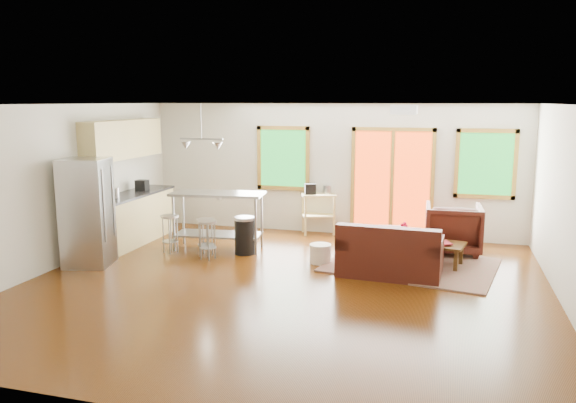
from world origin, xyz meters
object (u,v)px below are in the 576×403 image
(coffee_table, at_px, (433,245))
(armchair, at_px, (453,226))
(rug, at_px, (411,265))
(kitchen_cart, at_px, (317,199))
(island, at_px, (218,210))
(refrigerator, at_px, (88,212))
(loveseat, at_px, (390,255))
(ottoman, at_px, (387,241))

(coffee_table, xyz_separation_m, armchair, (0.31, 0.89, 0.15))
(rug, distance_m, armchair, 1.28)
(rug, bearing_deg, coffee_table, 18.79)
(kitchen_cart, bearing_deg, island, -131.18)
(refrigerator, xyz_separation_m, island, (1.64, 1.48, -0.16))
(loveseat, distance_m, armchair, 1.87)
(ottoman, distance_m, refrigerator, 5.09)
(loveseat, relative_size, armchair, 1.64)
(ottoman, bearing_deg, loveseat, -82.18)
(ottoman, height_order, island, island)
(ottoman, relative_size, kitchen_cart, 0.62)
(armchair, height_order, kitchen_cart, kitchen_cart)
(refrigerator, bearing_deg, armchair, 8.95)
(armchair, relative_size, kitchen_cart, 0.94)
(rug, bearing_deg, loveseat, -115.99)
(ottoman, bearing_deg, refrigerator, -155.55)
(armchair, bearing_deg, rug, 54.88)
(ottoman, bearing_deg, island, -168.32)
(kitchen_cart, bearing_deg, rug, -41.84)
(rug, bearing_deg, armchair, 57.54)
(loveseat, relative_size, ottoman, 2.48)
(loveseat, bearing_deg, rug, 67.13)
(coffee_table, distance_m, ottoman, 1.02)
(ottoman, relative_size, refrigerator, 0.37)
(armchair, xyz_separation_m, island, (-4.07, -0.89, 0.23))
(coffee_table, xyz_separation_m, island, (-3.76, 0.00, 0.38))
(ottoman, xyz_separation_m, refrigerator, (-4.59, -2.09, 0.66))
(ottoman, distance_m, kitchen_cart, 1.89)
(loveseat, height_order, island, island)
(island, xyz_separation_m, kitchen_cart, (1.45, 1.66, -0.01))
(rug, xyz_separation_m, ottoman, (-0.48, 0.72, 0.20))
(kitchen_cart, bearing_deg, loveseat, -54.65)
(coffee_table, distance_m, kitchen_cart, 2.87)
(ottoman, xyz_separation_m, island, (-2.95, -0.61, 0.50))
(ottoman, bearing_deg, kitchen_cart, 145.12)
(coffee_table, height_order, island, island)
(rug, bearing_deg, ottoman, 123.33)
(refrigerator, bearing_deg, island, 28.40)
(armchair, height_order, ottoman, armchair)
(loveseat, relative_size, coffee_table, 1.48)
(ottoman, bearing_deg, rug, -56.67)
(rug, distance_m, coffee_table, 0.48)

